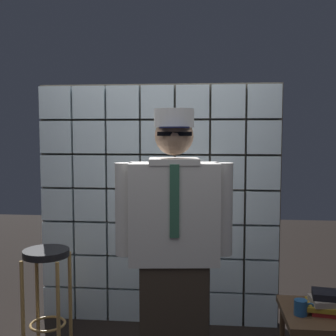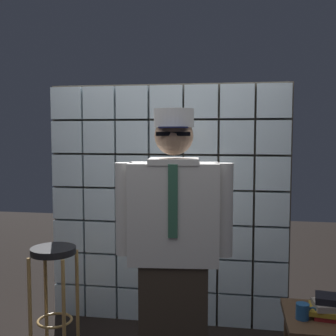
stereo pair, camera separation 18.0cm
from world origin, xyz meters
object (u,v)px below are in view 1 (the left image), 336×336
object	(u,v)px
bar_stool	(47,277)
coffee_mug	(301,307)
standing_person	(174,251)
book_stack	(327,303)
side_table	(324,324)

from	to	relation	value
bar_stool	coffee_mug	bearing A→B (deg)	-12.41
standing_person	bar_stool	xyz separation A→B (m)	(-0.99, 0.42, -0.35)
standing_person	book_stack	distance (m)	1.01
bar_stool	coffee_mug	xyz separation A→B (m)	(1.77, -0.39, 0.00)
bar_stool	side_table	size ratio (longest dim) A/B	1.45
standing_person	coffee_mug	size ratio (longest dim) A/B	14.51
bar_stool	book_stack	xyz separation A→B (m)	(1.95, -0.34, 0.02)
side_table	book_stack	distance (m)	0.14
coffee_mug	side_table	bearing A→B (deg)	20.46
side_table	book_stack	xyz separation A→B (m)	(0.01, -0.01, 0.14)
side_table	book_stack	bearing A→B (deg)	-31.66
bar_stool	coffee_mug	distance (m)	1.82
side_table	coffee_mug	bearing A→B (deg)	-159.54
standing_person	book_stack	world-z (taller)	standing_person
book_stack	coffee_mug	xyz separation A→B (m)	(-0.17, -0.05, -0.02)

